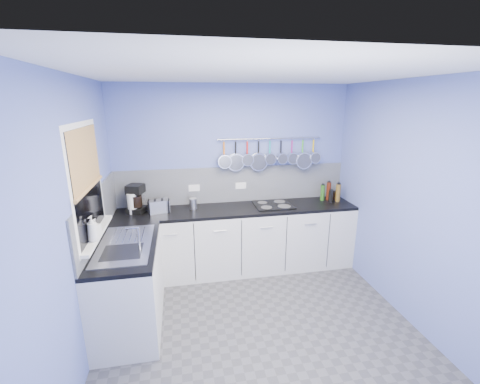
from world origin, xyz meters
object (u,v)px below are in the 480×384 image
object	(u,v)px
soap_bottle_a	(92,229)
toaster	(159,206)
soap_bottle_b	(95,228)
paper_towel	(132,204)
canister	(193,204)
hob	(273,205)
coffee_maker	(136,199)

from	to	relation	value
soap_bottle_a	toaster	bearing A→B (deg)	65.41
soap_bottle_b	paper_towel	size ratio (longest dim) A/B	0.66
canister	hob	distance (m)	1.09
coffee_maker	canister	xyz separation A→B (m)	(0.72, -0.01, -0.11)
soap_bottle_b	canister	distance (m)	1.44
soap_bottle_b	hob	world-z (taller)	soap_bottle_b
soap_bottle_a	hob	world-z (taller)	soap_bottle_a
soap_bottle_b	coffee_maker	world-z (taller)	coffee_maker
soap_bottle_b	paper_towel	world-z (taller)	soap_bottle_b
paper_towel	toaster	bearing A→B (deg)	-2.25
soap_bottle_b	hob	bearing A→B (deg)	26.50
soap_bottle_a	soap_bottle_b	xyz separation A→B (m)	(0.00, 0.11, -0.03)
toaster	hob	distance (m)	1.52
paper_towel	toaster	xyz separation A→B (m)	(0.33, -0.01, -0.05)
soap_bottle_a	hob	distance (m)	2.34
soap_bottle_a	toaster	xyz separation A→B (m)	(0.51, 1.12, -0.19)
toaster	paper_towel	bearing A→B (deg)	163.66
soap_bottle_b	canister	xyz separation A→B (m)	(0.95, 1.07, -0.16)
toaster	hob	world-z (taller)	toaster
toaster	soap_bottle_b	bearing A→B (deg)	-130.92
toaster	canister	distance (m)	0.44
soap_bottle_a	hob	bearing A→B (deg)	28.86
soap_bottle_b	canister	size ratio (longest dim) A/B	1.21
soap_bottle_a	canister	size ratio (longest dim) A/B	1.68
paper_towel	toaster	distance (m)	0.33
paper_towel	soap_bottle_a	bearing A→B (deg)	-99.44
toaster	hob	size ratio (longest dim) A/B	0.49
paper_towel	toaster	world-z (taller)	paper_towel
toaster	canister	world-z (taller)	toaster
paper_towel	hob	bearing A→B (deg)	-0.55
paper_towel	coffee_maker	distance (m)	0.08
soap_bottle_a	canister	xyz separation A→B (m)	(0.95, 1.17, -0.20)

